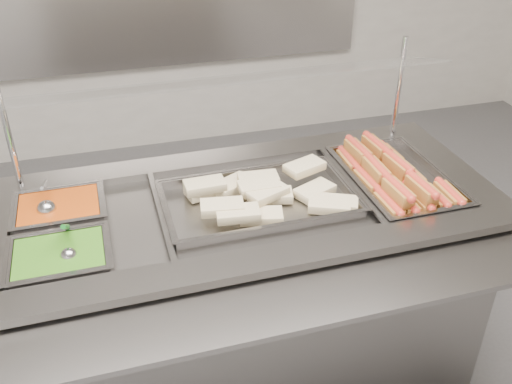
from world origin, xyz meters
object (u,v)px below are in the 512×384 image
object	(u,v)px
ladle	(47,208)
serving_spoon	(68,251)
steam_counter	(244,293)
pan_hotdogs	(395,184)
sneeze_guard	(226,84)
pan_wraps	(259,203)

from	to	relation	value
ladle	serving_spoon	bearing A→B (deg)	-75.41
steam_counter	pan_hotdogs	bearing A→B (deg)	0.58
serving_spoon	pan_hotdogs	bearing A→B (deg)	7.47
sneeze_guard	pan_wraps	bearing A→B (deg)	-74.07
sneeze_guard	pan_hotdogs	size ratio (longest dim) A/B	2.99
steam_counter	pan_wraps	xyz separation A→B (m)	(0.06, 0.00, 0.40)
steam_counter	serving_spoon	world-z (taller)	serving_spoon
pan_hotdogs	pan_wraps	distance (m)	0.53
sneeze_guard	ladle	bearing A→B (deg)	-172.10
sneeze_guard	ladle	distance (m)	0.73
steam_counter	sneeze_guard	xyz separation A→B (m)	(-0.00, 0.20, 0.76)
pan_hotdogs	ladle	distance (m)	1.23
steam_counter	ladle	bearing A→B (deg)	169.78
sneeze_guard	serving_spoon	xyz separation A→B (m)	(-0.57, -0.35, -0.33)
sneeze_guard	serving_spoon	bearing A→B (deg)	-148.49
pan_wraps	ladle	world-z (taller)	ladle
pan_hotdogs	serving_spoon	distance (m)	1.17
sneeze_guard	ladle	xyz separation A→B (m)	(-0.64, -0.09, -0.33)
pan_hotdogs	ladle	xyz separation A→B (m)	(-1.23, 0.11, 0.05)
pan_hotdogs	steam_counter	bearing A→B (deg)	-179.42
steam_counter	ladle	size ratio (longest dim) A/B	9.38
steam_counter	ladle	world-z (taller)	ladle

